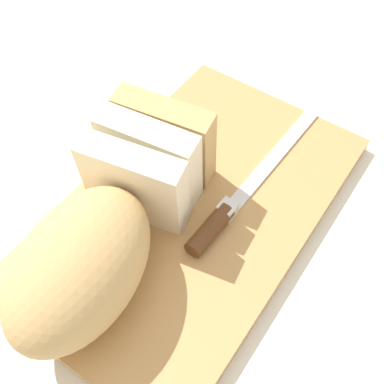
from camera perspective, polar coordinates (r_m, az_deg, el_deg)
The scene contains 8 objects.
ground_plane at distance 0.57m, azimuth 0.00°, elevation -2.81°, with size 3.00×3.00×0.00m, color silver.
cutting_board at distance 0.57m, azimuth 0.00°, elevation -2.30°, with size 0.43×0.26×0.02m, color tan.
bread_loaf at distance 0.49m, azimuth -10.20°, elevation -4.16°, with size 0.30×0.15×0.11m.
bread_knife at distance 0.55m, azimuth 4.41°, elevation -1.90°, with size 0.28×0.04×0.02m.
crumb_near_knife at distance 0.53m, azimuth -6.62°, elevation -6.51°, with size 0.00×0.00×0.00m, color tan.
crumb_near_loaf at distance 0.53m, azimuth 0.86°, elevation -6.57°, with size 0.01×0.01×0.01m, color tan.
crumb_stray_left at distance 0.53m, azimuth 2.08°, elevation -5.67°, with size 0.00×0.00×0.00m, color tan.
crumb_stray_right at distance 0.55m, azimuth 3.36°, elevation -3.69°, with size 0.00×0.00×0.00m, color tan.
Camera 1 is at (-0.26, -0.17, 0.48)m, focal length 45.14 mm.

